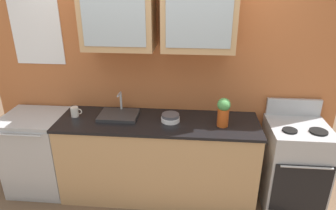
{
  "coord_description": "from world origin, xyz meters",
  "views": [
    {
      "loc": [
        0.35,
        -2.71,
        2.23
      ],
      "look_at": [
        0.1,
        0.0,
        1.07
      ],
      "focal_mm": 32.07,
      "sensor_mm": 36.0,
      "label": 1
    }
  ],
  "objects": [
    {
      "name": "ground_plane",
      "position": [
        0.0,
        0.0,
        0.0
      ],
      "size": [
        10.0,
        10.0,
        0.0
      ],
      "primitive_type": "plane",
      "color": "brown"
    },
    {
      "name": "bowl_stack",
      "position": [
        0.13,
        0.01,
        0.93
      ],
      "size": [
        0.19,
        0.19,
        0.08
      ],
      "color": "white",
      "rests_on": "counter"
    },
    {
      "name": "dishwasher",
      "position": [
        -1.33,
        -0.0,
        0.45
      ],
      "size": [
        0.64,
        0.61,
        0.89
      ],
      "color": "#ADAFB5",
      "rests_on": "ground_plane"
    },
    {
      "name": "cup_near_sink",
      "position": [
        -0.87,
        0.03,
        0.94
      ],
      "size": [
        0.12,
        0.08,
        0.1
      ],
      "color": "silver",
      "rests_on": "counter"
    },
    {
      "name": "stove_range",
      "position": [
        1.4,
        -0.0,
        0.45
      ],
      "size": [
        0.58,
        0.63,
        1.07
      ],
      "color": "#ADAFB5",
      "rests_on": "ground_plane"
    },
    {
      "name": "counter",
      "position": [
        0.0,
        0.0,
        0.45
      ],
      "size": [
        2.05,
        0.62,
        0.89
      ],
      "color": "tan",
      "rests_on": "ground_plane"
    },
    {
      "name": "vase",
      "position": [
        0.64,
        -0.05,
        1.05
      ],
      "size": [
        0.13,
        0.13,
        0.29
      ],
      "color": "#BF4C19",
      "rests_on": "counter"
    },
    {
      "name": "back_wall_unit",
      "position": [
        -0.0,
        0.3,
        1.55
      ],
      "size": [
        3.72,
        0.46,
        2.76
      ],
      "color": "#B76638",
      "rests_on": "ground_plane"
    },
    {
      "name": "sink_faucet",
      "position": [
        -0.42,
        0.08,
        0.91
      ],
      "size": [
        0.4,
        0.32,
        0.23
      ],
      "color": "#2D2D30",
      "rests_on": "counter"
    }
  ]
}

